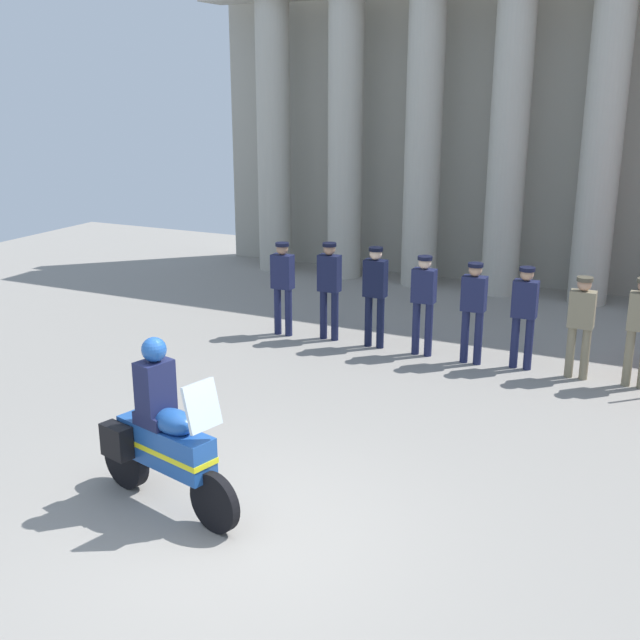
{
  "coord_description": "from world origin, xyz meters",
  "views": [
    {
      "loc": [
        3.85,
        -6.01,
        4.38
      ],
      "look_at": [
        -0.48,
        3.08,
        1.35
      ],
      "focal_mm": 44.29,
      "sensor_mm": 36.0,
      "label": 1
    }
  ],
  "objects_px": {
    "officer_in_row_3": "(423,297)",
    "officer_in_row_6": "(581,319)",
    "officer_in_row_2": "(375,289)",
    "officer_in_row_4": "(473,305)",
    "officer_in_row_5": "(524,310)",
    "motorcycle_with_rider": "(161,438)",
    "officer_in_row_1": "(329,283)",
    "officer_in_row_0": "(283,281)"
  },
  "relations": [
    {
      "from": "officer_in_row_1",
      "to": "officer_in_row_4",
      "type": "relative_size",
      "value": 1.05
    },
    {
      "from": "officer_in_row_0",
      "to": "officer_in_row_2",
      "type": "relative_size",
      "value": 0.97
    },
    {
      "from": "officer_in_row_0",
      "to": "officer_in_row_3",
      "type": "height_order",
      "value": "officer_in_row_0"
    },
    {
      "from": "officer_in_row_0",
      "to": "officer_in_row_4",
      "type": "distance_m",
      "value": 3.46
    },
    {
      "from": "officer_in_row_3",
      "to": "motorcycle_with_rider",
      "type": "relative_size",
      "value": 0.82
    },
    {
      "from": "officer_in_row_1",
      "to": "officer_in_row_5",
      "type": "xyz_separation_m",
      "value": [
        3.39,
        -0.05,
        -0.05
      ]
    },
    {
      "from": "officer_in_row_0",
      "to": "officer_in_row_6",
      "type": "bearing_deg",
      "value": -179.82
    },
    {
      "from": "officer_in_row_2",
      "to": "officer_in_row_3",
      "type": "height_order",
      "value": "officer_in_row_2"
    },
    {
      "from": "officer_in_row_0",
      "to": "motorcycle_with_rider",
      "type": "bearing_deg",
      "value": 106.01
    },
    {
      "from": "officer_in_row_1",
      "to": "officer_in_row_3",
      "type": "relative_size",
      "value": 1.03
    },
    {
      "from": "officer_in_row_0",
      "to": "officer_in_row_2",
      "type": "height_order",
      "value": "officer_in_row_2"
    },
    {
      "from": "officer_in_row_3",
      "to": "motorcycle_with_rider",
      "type": "xyz_separation_m",
      "value": [
        -0.94,
        -5.89,
        -0.21
      ]
    },
    {
      "from": "officer_in_row_4",
      "to": "officer_in_row_1",
      "type": "bearing_deg",
      "value": -3.17
    },
    {
      "from": "officer_in_row_3",
      "to": "motorcycle_with_rider",
      "type": "distance_m",
      "value": 5.97
    },
    {
      "from": "officer_in_row_2",
      "to": "officer_in_row_3",
      "type": "relative_size",
      "value": 1.04
    },
    {
      "from": "motorcycle_with_rider",
      "to": "officer_in_row_0",
      "type": "bearing_deg",
      "value": 120.47
    },
    {
      "from": "officer_in_row_3",
      "to": "officer_in_row_5",
      "type": "height_order",
      "value": "officer_in_row_3"
    },
    {
      "from": "officer_in_row_4",
      "to": "officer_in_row_5",
      "type": "bearing_deg",
      "value": -172.52
    },
    {
      "from": "officer_in_row_5",
      "to": "motorcycle_with_rider",
      "type": "height_order",
      "value": "motorcycle_with_rider"
    },
    {
      "from": "officer_in_row_3",
      "to": "officer_in_row_6",
      "type": "bearing_deg",
      "value": 179.78
    },
    {
      "from": "officer_in_row_2",
      "to": "officer_in_row_1",
      "type": "bearing_deg",
      "value": -3.32
    },
    {
      "from": "officer_in_row_3",
      "to": "officer_in_row_5",
      "type": "xyz_separation_m",
      "value": [
        1.63,
        0.05,
        -0.02
      ]
    },
    {
      "from": "motorcycle_with_rider",
      "to": "officer_in_row_6",
      "type": "bearing_deg",
      "value": 74.23
    },
    {
      "from": "officer_in_row_2",
      "to": "officer_in_row_5",
      "type": "xyz_separation_m",
      "value": [
        2.51,
        0.01,
        -0.06
      ]
    },
    {
      "from": "officer_in_row_1",
      "to": "officer_in_row_4",
      "type": "distance_m",
      "value": 2.61
    },
    {
      "from": "officer_in_row_2",
      "to": "officer_in_row_4",
      "type": "relative_size",
      "value": 1.05
    },
    {
      "from": "officer_in_row_3",
      "to": "officer_in_row_6",
      "type": "distance_m",
      "value": 2.5
    },
    {
      "from": "officer_in_row_3",
      "to": "officer_in_row_4",
      "type": "relative_size",
      "value": 1.01
    },
    {
      "from": "officer_in_row_4",
      "to": "officer_in_row_6",
      "type": "relative_size",
      "value": 1.04
    },
    {
      "from": "officer_in_row_0",
      "to": "officer_in_row_4",
      "type": "bearing_deg",
      "value": 179.62
    },
    {
      "from": "officer_in_row_2",
      "to": "officer_in_row_6",
      "type": "xyz_separation_m",
      "value": [
        3.38,
        -0.06,
        -0.09
      ]
    },
    {
      "from": "officer_in_row_4",
      "to": "officer_in_row_6",
      "type": "height_order",
      "value": "officer_in_row_4"
    },
    {
      "from": "motorcycle_with_rider",
      "to": "officer_in_row_4",
      "type": "bearing_deg",
      "value": 87.55
    },
    {
      "from": "officer_in_row_3",
      "to": "officer_in_row_6",
      "type": "xyz_separation_m",
      "value": [
        2.5,
        -0.01,
        -0.05
      ]
    },
    {
      "from": "officer_in_row_3",
      "to": "officer_in_row_4",
      "type": "xyz_separation_m",
      "value": [
        0.85,
        -0.05,
        -0.01
      ]
    },
    {
      "from": "officer_in_row_1",
      "to": "officer_in_row_6",
      "type": "distance_m",
      "value": 4.26
    },
    {
      "from": "officer_in_row_5",
      "to": "officer_in_row_1",
      "type": "bearing_deg",
      "value": -0.7
    },
    {
      "from": "officer_in_row_0",
      "to": "officer_in_row_2",
      "type": "bearing_deg",
      "value": -177.69
    },
    {
      "from": "officer_in_row_5",
      "to": "officer_in_row_4",
      "type": "bearing_deg",
      "value": 7.48
    },
    {
      "from": "officer_in_row_0",
      "to": "officer_in_row_4",
      "type": "xyz_separation_m",
      "value": [
        3.46,
        -0.03,
        -0.01
      ]
    },
    {
      "from": "officer_in_row_2",
      "to": "officer_in_row_6",
      "type": "bearing_deg",
      "value": 179.09
    },
    {
      "from": "officer_in_row_4",
      "to": "motorcycle_with_rider",
      "type": "bearing_deg",
      "value": 73.08
    }
  ]
}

